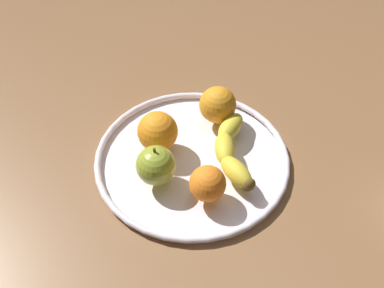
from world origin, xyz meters
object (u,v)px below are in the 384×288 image
(orange_front_right, at_px, (158,132))
(orange_front_left, at_px, (208,184))
(banana, at_px, (231,150))
(apple, at_px, (156,165))
(fruit_bowl, at_px, (192,158))
(orange_back_left, at_px, (218,105))

(orange_front_right, xyz_separation_m, orange_front_left, (0.13, 0.07, -0.01))
(banana, distance_m, orange_front_right, 0.14)
(orange_front_left, bearing_deg, apple, -120.79)
(fruit_bowl, height_order, banana, banana)
(apple, height_order, orange_front_left, apple)
(orange_front_left, bearing_deg, fruit_bowl, -172.35)
(orange_front_right, bearing_deg, orange_back_left, 114.94)
(orange_front_left, distance_m, orange_back_left, 0.19)
(banana, bearing_deg, orange_front_right, -103.52)
(orange_front_right, relative_size, orange_back_left, 1.03)
(fruit_bowl, relative_size, orange_back_left, 4.99)
(orange_back_left, bearing_deg, fruit_bowl, -35.35)
(orange_front_right, bearing_deg, fruit_bowl, 60.91)
(apple, xyz_separation_m, orange_front_left, (0.05, 0.08, -0.00))
(banana, xyz_separation_m, orange_front_left, (0.08, -0.06, 0.01))
(apple, height_order, orange_back_left, apple)
(banana, bearing_deg, orange_front_left, -29.17)
(orange_back_left, bearing_deg, orange_front_left, -15.55)
(apple, distance_m, orange_front_left, 0.10)
(orange_front_left, bearing_deg, orange_front_right, -150.54)
(banana, height_order, orange_front_right, orange_front_right)
(apple, distance_m, orange_front_right, 0.08)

